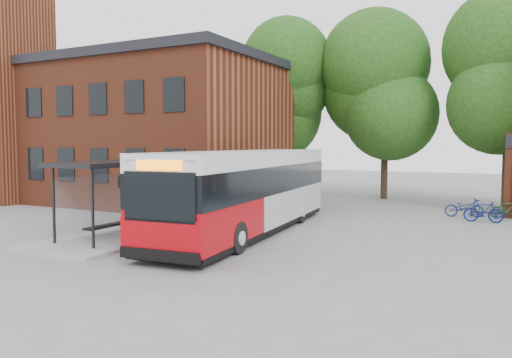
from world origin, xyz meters
The scene contains 11 objects.
ground centered at (0.00, 0.00, 0.00)m, with size 100.00×100.00×0.00m, color slate.
station_building centered at (-13.00, 9.00, 4.25)m, with size 18.40×10.40×8.50m, color maroon, non-canonical shape.
clock_tower centered at (-19.00, 5.00, 9.10)m, with size 5.20×5.20×18.20m, color maroon, non-canonical shape.
bus_shelter centered at (-4.50, -1.00, 1.45)m, with size 3.60×7.00×2.90m, color black, non-canonical shape.
tree_0 centered at (-6.00, 16.00, 5.50)m, with size 7.92×7.92×11.00m, color #1A4011, non-canonical shape.
tree_1 centered at (1.00, 17.00, 5.20)m, with size 7.92×7.92×10.40m, color #1A4011, non-canonical shape.
tree_2 centered at (8.00, 16.00, 5.50)m, with size 7.92×7.92×11.00m, color #1A4011, non-canonical shape.
city_bus centered at (-0.83, 2.06, 1.61)m, with size 2.71×12.70×3.23m, color #AA050C, non-canonical shape.
bicycle_0 centered at (6.33, 10.57, 0.46)m, with size 0.61×1.76×0.93m, color navy.
bicycle_1 centered at (7.25, 9.16, 0.50)m, with size 0.47×1.66×1.00m, color navy.
bicycle_3 centered at (8.19, 10.86, 0.45)m, with size 0.42×1.50×0.90m, color #143E1B.
Camera 1 is at (8.45, -15.06, 3.49)m, focal length 35.00 mm.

